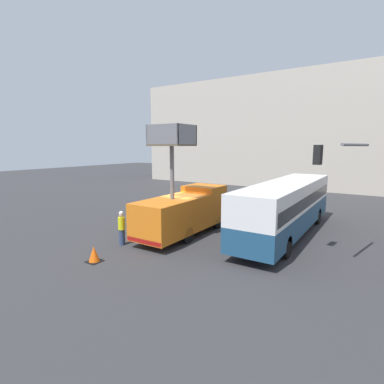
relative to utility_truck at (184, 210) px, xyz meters
The scene contains 8 objects.
ground_plane 1.69m from the utility_truck, 141.53° to the left, with size 120.00×120.00×0.00m, color #333335.
building_backdrop_far 28.92m from the utility_truck, 90.93° to the left, with size 44.00×10.00×14.61m.
utility_truck is the anchor object (origin of this frame).
city_bus 6.26m from the utility_truck, 32.85° to the left, with size 2.53×12.47×3.26m.
traffic_light_pole 9.66m from the utility_truck, ahead, with size 3.33×3.08×5.75m.
road_worker_near_truck 3.92m from the utility_truck, 117.77° to the right, with size 0.38×0.38×1.90m.
road_worker_directing 4.78m from the utility_truck, ahead, with size 0.38×0.38×1.94m.
traffic_cone_near_truck 6.12m from the utility_truck, 100.49° to the right, with size 0.66×0.66×0.76m.
Camera 1 is at (10.55, -15.05, 5.38)m, focal length 28.00 mm.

